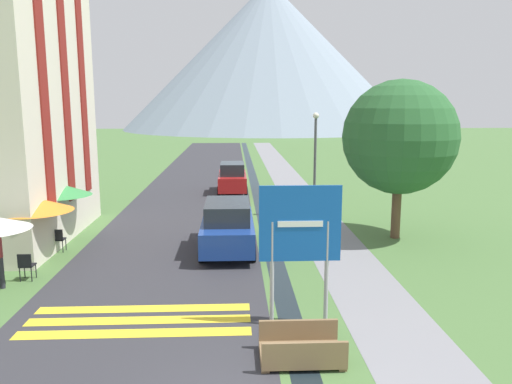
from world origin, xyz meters
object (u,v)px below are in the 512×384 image
object	(u,v)px
cafe_chair_far_right	(46,240)
cafe_umbrella_middle_orange	(35,204)
person_seated_far	(27,248)
cafe_chair_near_left	(26,264)
cafe_chair_far_left	(58,238)
footbridge	(301,350)
parked_car_far	(232,178)
cafe_umbrella_rear_green	(61,190)
streetlamp	(315,155)
parked_car_near	(228,226)
road_sign	(300,235)
tree_by_path	(400,137)

from	to	relation	value
cafe_chair_far_right	cafe_umbrella_middle_orange	bearing A→B (deg)	-82.05
cafe_chair_far_right	person_seated_far	bearing A→B (deg)	-81.15
cafe_chair_near_left	cafe_chair_far_left	world-z (taller)	same
footbridge	parked_car_far	size ratio (longest dim) A/B	0.42
cafe_umbrella_rear_green	streetlamp	world-z (taller)	streetlamp
cafe_umbrella_rear_green	footbridge	bearing A→B (deg)	-50.05
parked_car_near	person_seated_far	distance (m)	6.62
person_seated_far	streetlamp	distance (m)	12.68
person_seated_far	cafe_chair_far_right	bearing A→B (deg)	89.96
parked_car_far	streetlamp	distance (m)	7.78
road_sign	cafe_chair_far_left	world-z (taller)	road_sign
parked_car_near	cafe_chair_far_right	xyz separation A→B (m)	(-6.36, -0.15, -0.40)
road_sign	person_seated_far	bearing A→B (deg)	151.50
footbridge	tree_by_path	distance (m)	11.25
footbridge	person_seated_far	xyz separation A→B (m)	(-7.96, 6.10, 0.47)
road_sign	parked_car_far	xyz separation A→B (m)	(-1.62, 17.92, -1.31)
parked_car_near	cafe_chair_near_left	world-z (taller)	parked_car_near
streetlamp	cafe_chair_near_left	bearing A→B (deg)	-140.86
cafe_chair_near_left	person_seated_far	size ratio (longest dim) A/B	0.68
cafe_chair_far_left	person_seated_far	xyz separation A→B (m)	(-0.34, -1.87, 0.18)
parked_car_near	person_seated_far	xyz separation A→B (m)	(-6.36, -1.81, -0.22)
road_sign	cafe_chair_near_left	xyz separation A→B (m)	(-7.73, 3.35, -1.70)
footbridge	streetlamp	size ratio (longest dim) A/B	0.35
person_seated_far	cafe_chair_near_left	bearing A→B (deg)	-69.56
cafe_chair_far_right	tree_by_path	world-z (taller)	tree_by_path
footbridge	cafe_umbrella_middle_orange	world-z (taller)	cafe_umbrella_middle_orange
tree_by_path	footbridge	bearing A→B (deg)	-118.06
cafe_umbrella_middle_orange	footbridge	bearing A→B (deg)	-41.58
cafe_chair_near_left	cafe_umbrella_middle_orange	size ratio (longest dim) A/B	0.35
footbridge	cafe_chair_near_left	bearing A→B (deg)	146.31
parked_car_far	cafe_chair_far_right	size ratio (longest dim) A/B	4.71
parked_car_far	person_seated_far	world-z (taller)	parked_car_far
cafe_chair_near_left	parked_car_near	bearing A→B (deg)	16.11
cafe_chair_near_left	cafe_umbrella_rear_green	distance (m)	4.64
footbridge	cafe_chair_near_left	world-z (taller)	cafe_chair_near_left
cafe_chair_near_left	tree_by_path	distance (m)	13.72
road_sign	streetlamp	bearing A→B (deg)	79.12
road_sign	cafe_chair_far_left	xyz separation A→B (m)	(-7.79, 6.28, -1.70)
road_sign	person_seated_far	distance (m)	9.37
parked_car_near	cafe_chair_far_left	distance (m)	6.04
cafe_chair_near_left	person_seated_far	xyz separation A→B (m)	(-0.39, 1.06, 0.18)
cafe_umbrella_rear_green	parked_car_far	bearing A→B (deg)	57.70
cafe_umbrella_middle_orange	cafe_chair_far_left	bearing A→B (deg)	68.97
cafe_chair_far_right	cafe_umbrella_middle_orange	world-z (taller)	cafe_umbrella_middle_orange
footbridge	cafe_chair_far_right	world-z (taller)	cafe_chair_far_right
parked_car_far	cafe_chair_far_right	world-z (taller)	parked_car_far
cafe_chair_far_right	streetlamp	distance (m)	11.87
cafe_chair_far_right	person_seated_far	xyz separation A→B (m)	(-0.00, -1.66, 0.18)
footbridge	cafe_chair_far_left	distance (m)	11.04
parked_car_far	streetlamp	world-z (taller)	streetlamp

